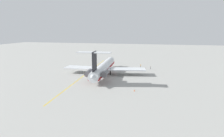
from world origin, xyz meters
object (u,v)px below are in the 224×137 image
ground_crew_near_nose (141,65)px  ground_crew_near_tail (150,67)px  safety_cone_nose (134,90)px  main_jetliner (103,68)px

ground_crew_near_nose → ground_crew_near_tail: size_ratio=1.02×
ground_crew_near_nose → safety_cone_nose: bearing=116.9°
ground_crew_near_nose → ground_crew_near_tail: 6.43m
ground_crew_near_tail → safety_cone_nose: size_ratio=3.27×
ground_crew_near_tail → safety_cone_nose: bearing=-163.9°
main_jetliner → ground_crew_near_nose: bearing=-40.0°
main_jetliner → safety_cone_nose: size_ratio=81.12×
main_jetliner → ground_crew_near_tail: size_ratio=24.78×
ground_crew_near_tail → ground_crew_near_nose: bearing=80.9°
safety_cone_nose → main_jetliner: bearing=-139.7°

